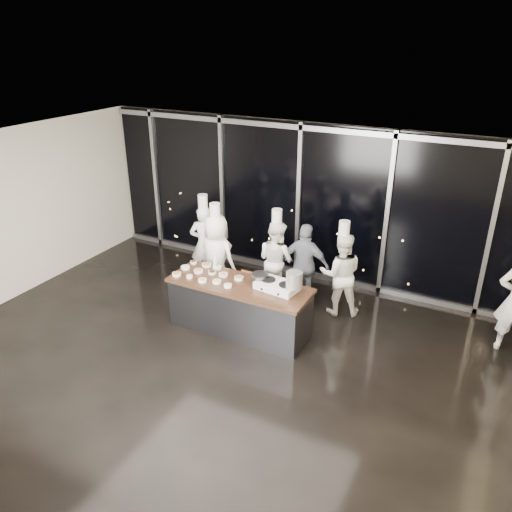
{
  "coord_description": "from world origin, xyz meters",
  "views": [
    {
      "loc": [
        3.66,
        -5.57,
        4.81
      ],
      "look_at": [
        0.16,
        1.2,
        1.33
      ],
      "focal_mm": 35.0,
      "sensor_mm": 36.0,
      "label": 1
    }
  ],
  "objects": [
    {
      "name": "stock_pot",
      "position": [
        0.97,
        0.97,
        1.17
      ],
      "size": [
        0.29,
        0.29,
        0.26
      ],
      "primitive_type": "cylinder",
      "rotation": [
        0.0,
        0.0,
        -0.12
      ],
      "color": "silver",
      "rests_on": "stove"
    },
    {
      "name": "room_shell",
      "position": [
        0.18,
        0.0,
        2.25
      ],
      "size": [
        9.02,
        7.02,
        3.21
      ],
      "color": "beige",
      "rests_on": "ground"
    },
    {
      "name": "guest",
      "position": [
        0.64,
        2.28,
        0.8
      ],
      "size": [
        0.94,
        0.39,
        1.61
      ],
      "rotation": [
        0.0,
        0.0,
        3.14
      ],
      "color": "#141F39",
      "rests_on": "ground"
    },
    {
      "name": "ground",
      "position": [
        0.0,
        0.0,
        0.0
      ],
      "size": [
        9.0,
        9.0,
        0.0
      ],
      "primitive_type": "plane",
      "color": "black",
      "rests_on": "ground"
    },
    {
      "name": "chef_right",
      "position": [
        1.33,
        2.26,
        0.8
      ],
      "size": [
        0.93,
        0.84,
        1.8
      ],
      "rotation": [
        0.0,
        0.0,
        3.53
      ],
      "color": "white",
      "rests_on": "ground"
    },
    {
      "name": "squeeze_bottle",
      "position": [
        -0.66,
        1.2,
        1.02
      ],
      "size": [
        0.07,
        0.07,
        0.26
      ],
      "color": "silver",
      "rests_on": "demo_counter"
    },
    {
      "name": "stove",
      "position": [
        0.64,
        1.02,
        0.96
      ],
      "size": [
        0.73,
        0.5,
        0.14
      ],
      "rotation": [
        0.0,
        0.0,
        -0.12
      ],
      "color": "silver",
      "rests_on": "demo_counter"
    },
    {
      "name": "chef_center",
      "position": [
        0.05,
        2.25,
        0.8
      ],
      "size": [
        0.93,
        0.83,
        1.81
      ],
      "rotation": [
        0.0,
        0.0,
        2.78
      ],
      "color": "white",
      "rests_on": "ground"
    },
    {
      "name": "chef_far_left",
      "position": [
        -1.52,
        2.2,
        0.84
      ],
      "size": [
        0.7,
        0.58,
        1.87
      ],
      "rotation": [
        0.0,
        0.0,
        3.49
      ],
      "color": "white",
      "rests_on": "ground"
    },
    {
      "name": "prep_bowls",
      "position": [
        -0.66,
        0.95,
        0.93
      ],
      "size": [
        1.21,
        0.71,
        0.05
      ],
      "color": "white",
      "rests_on": "demo_counter"
    },
    {
      "name": "window_wall",
      "position": [
        0.0,
        3.43,
        1.6
      ],
      "size": [
        8.9,
        0.11,
        3.2
      ],
      "color": "black",
      "rests_on": "ground"
    },
    {
      "name": "chef_left",
      "position": [
        -0.95,
        1.72,
        0.86
      ],
      "size": [
        0.89,
        0.65,
        1.93
      ],
      "rotation": [
        0.0,
        0.0,
        3.01
      ],
      "color": "white",
      "rests_on": "ground"
    },
    {
      "name": "frying_pan",
      "position": [
        0.3,
        1.06,
        1.06
      ],
      "size": [
        0.51,
        0.32,
        0.05
      ],
      "rotation": [
        0.0,
        0.0,
        -0.12
      ],
      "color": "slate",
      "rests_on": "stove"
    },
    {
      "name": "demo_counter",
      "position": [
        0.0,
        0.9,
        0.45
      ],
      "size": [
        2.46,
        0.86,
        0.9
      ],
      "color": "#353539",
      "rests_on": "ground"
    }
  ]
}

